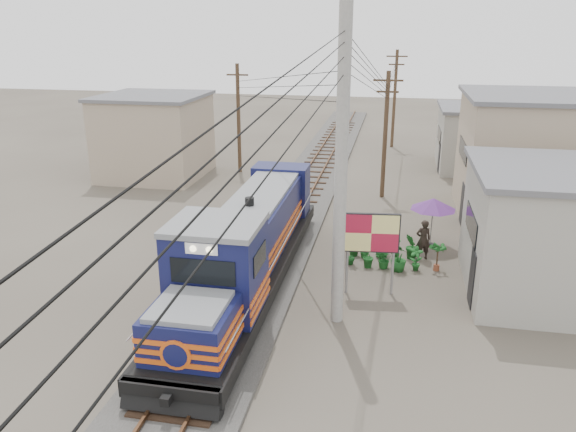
% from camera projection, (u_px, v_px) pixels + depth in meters
% --- Properties ---
extents(ground, '(120.00, 120.00, 0.00)m').
position_uv_depth(ground, '(239.00, 303.00, 19.87)').
color(ground, '#473F35').
rests_on(ground, ground).
extents(ballast, '(3.60, 70.00, 0.16)m').
position_uv_depth(ballast, '(291.00, 213.00, 29.12)').
color(ballast, '#595651').
rests_on(ballast, ground).
extents(track, '(1.15, 70.00, 0.12)m').
position_uv_depth(track, '(292.00, 209.00, 29.06)').
color(track, '#51331E').
rests_on(track, ground).
extents(locomotive, '(2.75, 14.97, 3.71)m').
position_uv_depth(locomotive, '(247.00, 248.00, 20.38)').
color(locomotive, black).
rests_on(locomotive, ground).
extents(utility_pole_main, '(0.40, 0.40, 10.00)m').
position_uv_depth(utility_pole_main, '(341.00, 175.00, 17.14)').
color(utility_pole_main, '#9E9B93').
rests_on(utility_pole_main, ground).
extents(wooden_pole_mid, '(1.60, 0.24, 7.00)m').
position_uv_depth(wooden_pole_mid, '(385.00, 133.00, 30.85)').
color(wooden_pole_mid, '#4C3826').
rests_on(wooden_pole_mid, ground).
extents(wooden_pole_far, '(1.60, 0.24, 7.50)m').
position_uv_depth(wooden_pole_far, '(395.00, 97.00, 43.71)').
color(wooden_pole_far, '#4C3826').
rests_on(wooden_pole_far, ground).
extents(wooden_pole_left, '(1.60, 0.24, 7.00)m').
position_uv_depth(wooden_pole_left, '(239.00, 116.00, 36.28)').
color(wooden_pole_left, '#4C3826').
rests_on(wooden_pole_left, ground).
extents(power_lines, '(9.65, 19.00, 3.30)m').
position_uv_depth(power_lines, '(283.00, 66.00, 25.31)').
color(power_lines, black).
rests_on(power_lines, ground).
extents(shophouse_front, '(7.35, 6.30, 4.70)m').
position_uv_depth(shophouse_front, '(575.00, 233.00, 19.81)').
color(shophouse_front, gray).
rests_on(shophouse_front, ground).
extents(shophouse_mid, '(8.40, 7.35, 6.20)m').
position_uv_depth(shophouse_mid, '(547.00, 157.00, 27.74)').
color(shophouse_mid, tan).
rests_on(shophouse_mid, ground).
extents(shophouse_back, '(6.30, 6.30, 4.20)m').
position_uv_depth(shophouse_back, '(485.00, 138.00, 37.62)').
color(shophouse_back, gray).
rests_on(shophouse_back, ground).
extents(shophouse_left, '(6.30, 6.30, 5.20)m').
position_uv_depth(shophouse_left, '(155.00, 136.00, 35.67)').
color(shophouse_left, tan).
rests_on(shophouse_left, ground).
extents(billboard, '(2.01, 0.33, 3.10)m').
position_uv_depth(billboard, '(371.00, 235.00, 19.86)').
color(billboard, '#99999E').
rests_on(billboard, ground).
extents(market_umbrella, '(2.43, 2.43, 2.22)m').
position_uv_depth(market_umbrella, '(433.00, 204.00, 24.36)').
color(market_umbrella, black).
rests_on(market_umbrella, ground).
extents(vendor, '(0.71, 0.56, 1.73)m').
position_uv_depth(vendor, '(423.00, 240.00, 23.33)').
color(vendor, black).
rests_on(vendor, ground).
extents(plant_nursery, '(3.41, 2.96, 1.13)m').
position_uv_depth(plant_nursery, '(381.00, 251.00, 23.16)').
color(plant_nursery, '#18541D').
rests_on(plant_nursery, ground).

